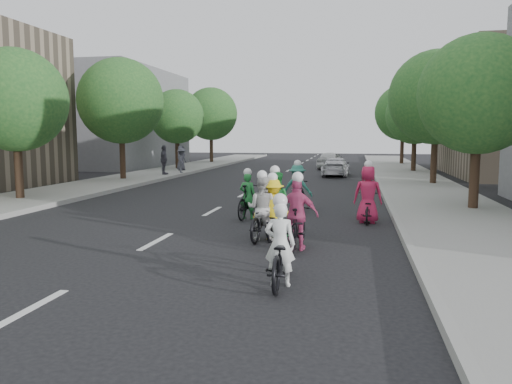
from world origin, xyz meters
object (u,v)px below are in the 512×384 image
(cyclist_3, at_px, (297,221))
(spectator_1, at_px, (164,160))
(cyclist_5, at_px, (248,200))
(spectator_2, at_px, (181,158))
(follow_car_lead, at_px, (336,167))
(spectator_0, at_px, (182,160))
(cyclist_4, at_px, (368,201))
(cyclist_6, at_px, (262,215))
(follow_car_trail, at_px, (331,160))
(cyclist_0, at_px, (281,253))
(cyclist_2, at_px, (273,214))
(cyclist_7, at_px, (297,191))
(cyclist_1, at_px, (275,209))

(cyclist_3, bearing_deg, spectator_1, -54.68)
(cyclist_5, xyz_separation_m, spectator_2, (-8.65, 17.97, 0.42))
(follow_car_lead, height_order, spectator_0, spectator_0)
(cyclist_4, xyz_separation_m, cyclist_5, (-3.68, 0.03, -0.06))
(cyclist_6, bearing_deg, follow_car_trail, -83.88)
(cyclist_0, bearing_deg, cyclist_2, -79.35)
(cyclist_4, distance_m, spectator_0, 19.57)
(spectator_1, bearing_deg, cyclist_5, -153.50)
(cyclist_7, height_order, spectator_2, spectator_2)
(cyclist_3, distance_m, cyclist_6, 1.41)
(cyclist_0, relative_size, spectator_0, 1.19)
(cyclist_5, xyz_separation_m, spectator_0, (-7.82, 15.79, 0.37))
(cyclist_1, relative_size, cyclist_7, 0.99)
(follow_car_lead, bearing_deg, cyclist_7, 88.57)
(cyclist_3, xyz_separation_m, follow_car_lead, (0.08, 21.00, -0.07))
(cyclist_1, xyz_separation_m, spectator_2, (-9.90, 20.47, 0.32))
(cyclist_7, relative_size, spectator_0, 1.14)
(cyclist_1, distance_m, cyclist_4, 3.46)
(cyclist_6, bearing_deg, spectator_0, -57.67)
(spectator_0, bearing_deg, cyclist_0, -179.29)
(cyclist_4, xyz_separation_m, cyclist_6, (-2.67, -2.97, -0.04))
(cyclist_2, height_order, spectator_2, spectator_2)
(cyclist_2, height_order, spectator_0, spectator_0)
(spectator_0, bearing_deg, follow_car_trail, -72.74)
(follow_car_lead, bearing_deg, cyclist_6, 88.28)
(cyclist_3, bearing_deg, cyclist_2, -49.74)
(cyclist_3, relative_size, cyclist_5, 0.96)
(cyclist_6, relative_size, spectator_1, 1.09)
(cyclist_1, distance_m, spectator_2, 22.74)
(cyclist_2, bearing_deg, follow_car_trail, -89.78)
(cyclist_2, height_order, follow_car_lead, cyclist_2)
(follow_car_trail, bearing_deg, cyclist_1, 99.25)
(spectator_1, bearing_deg, follow_car_lead, -79.56)
(cyclist_3, bearing_deg, cyclist_0, 95.68)
(cyclist_6, distance_m, spectator_1, 19.69)
(follow_car_lead, relative_size, spectator_1, 2.22)
(cyclist_2, distance_m, cyclist_4, 3.75)
(follow_car_lead, bearing_deg, cyclist_3, 91.15)
(cyclist_2, bearing_deg, cyclist_5, -65.87)
(cyclist_7, distance_m, spectator_1, 15.83)
(cyclist_3, xyz_separation_m, cyclist_6, (-1.00, 0.99, -0.04))
(follow_car_trail, bearing_deg, cyclist_4, 105.05)
(cyclist_1, xyz_separation_m, cyclist_4, (2.43, 2.47, -0.04))
(cyclist_3, bearing_deg, follow_car_trail, -83.42)
(cyclist_2, xyz_separation_m, cyclist_3, (0.75, -1.09, 0.04))
(cyclist_6, xyz_separation_m, spectator_1, (-9.46, 17.27, 0.44))
(spectator_0, bearing_deg, cyclist_4, -166.91)
(follow_car_lead, distance_m, follow_car_trail, 6.68)
(cyclist_2, relative_size, cyclist_4, 0.90)
(cyclist_3, distance_m, follow_car_trail, 27.65)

